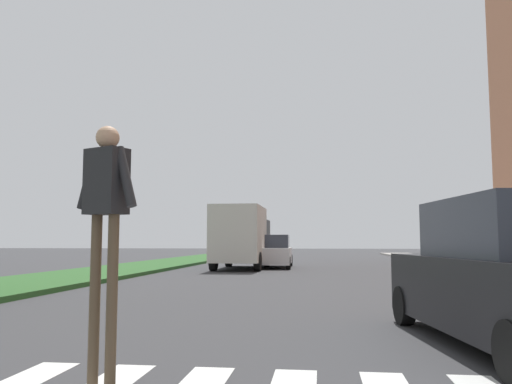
# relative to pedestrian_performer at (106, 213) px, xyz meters

# --- Properties ---
(ground_plane) EXTENTS (140.00, 140.00, 0.00)m
(ground_plane) POSITION_rel_pedestrian_performer_xyz_m (1.26, 22.68, -1.66)
(ground_plane) COLOR #38383A
(median_strip) EXTENTS (4.05, 64.00, 0.15)m
(median_strip) POSITION_rel_pedestrian_performer_xyz_m (-7.18, 20.68, -1.59)
(median_strip) COLOR #2D5B28
(median_strip) RESTS_ON ground_plane
(sidewalk_right) EXTENTS (3.00, 64.00, 0.15)m
(sidewalk_right) POSITION_rel_pedestrian_performer_xyz_m (9.92, 20.68, -1.59)
(sidewalk_right) COLOR #9E9991
(sidewalk_right) RESTS_ON ground_plane
(pedestrian_performer) EXTENTS (0.72, 0.38, 2.49)m
(pedestrian_performer) POSITION_rel_pedestrian_performer_xyz_m (0.00, 0.00, 0.00)
(pedestrian_performer) COLOR brown
(pedestrian_performer) RESTS_ON ground_plane
(suv_crossing) EXTENTS (2.52, 4.81, 1.97)m
(suv_crossing) POSITION_rel_pedestrian_performer_xyz_m (4.50, 2.68, -0.73)
(suv_crossing) COLOR black
(suv_crossing) RESTS_ON ground_plane
(sedan_midblock) EXTENTS (1.90, 4.64, 1.73)m
(sedan_midblock) POSITION_rel_pedestrian_performer_xyz_m (-0.40, 22.88, -0.86)
(sedan_midblock) COLOR silver
(sedan_midblock) RESTS_ON ground_plane
(truck_box_delivery) EXTENTS (2.40, 6.20, 3.10)m
(truck_box_delivery) POSITION_rel_pedestrian_performer_xyz_m (-1.96, 21.42, -0.03)
(truck_box_delivery) COLOR black
(truck_box_delivery) RESTS_ON ground_plane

